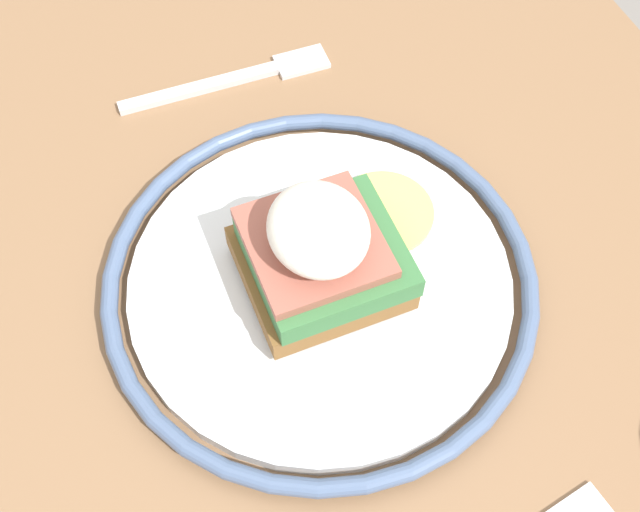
{
  "coord_description": "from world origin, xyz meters",
  "views": [
    {
      "loc": [
        0.23,
        -0.06,
        1.16
      ],
      "look_at": [
        0.01,
        0.03,
        0.79
      ],
      "focal_mm": 45.0,
      "sensor_mm": 36.0,
      "label": 1
    }
  ],
  "objects": [
    {
      "name": "dining_table",
      "position": [
        0.0,
        0.0,
        0.6
      ],
      "size": [
        0.85,
        0.65,
        0.75
      ],
      "color": "#846042",
      "rests_on": "ground_plane"
    },
    {
      "name": "plate",
      "position": [
        0.01,
        0.03,
        0.76
      ],
      "size": [
        0.25,
        0.25,
        0.02
      ],
      "color": "silver",
      "rests_on": "dining_table"
    },
    {
      "name": "sandwich",
      "position": [
        0.01,
        0.03,
        0.79
      ],
      "size": [
        0.1,
        0.12,
        0.07
      ],
      "color": "brown",
      "rests_on": "plate"
    },
    {
      "name": "fork",
      "position": [
        -0.16,
        0.04,
        0.75
      ],
      "size": [
        0.02,
        0.15,
        0.0
      ],
      "color": "silver",
      "rests_on": "dining_table"
    }
  ]
}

